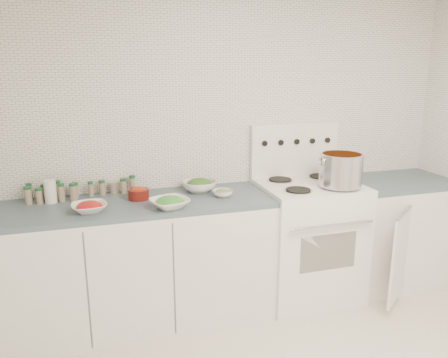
# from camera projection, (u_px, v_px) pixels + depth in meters

# --- Properties ---
(room_walls) EXTENTS (3.54, 3.04, 2.52)m
(room_walls) POSITION_uv_depth(u_px,v_px,m) (344.00, 123.00, 1.98)
(room_walls) COLOR white
(room_walls) RESTS_ON ground
(counter_left) EXTENTS (1.85, 0.62, 0.90)m
(counter_left) POSITION_uv_depth(u_px,v_px,m) (142.00, 262.00, 3.13)
(counter_left) COLOR white
(counter_left) RESTS_ON ground
(stove) EXTENTS (0.76, 0.70, 1.36)m
(stove) POSITION_uv_depth(u_px,v_px,m) (307.00, 236.00, 3.48)
(stove) COLOR white
(stove) RESTS_ON ground
(counter_right) EXTENTS (0.89, 0.87, 0.90)m
(counter_right) POSITION_uv_depth(u_px,v_px,m) (393.00, 231.00, 3.72)
(counter_right) COLOR white
(counter_right) RESTS_ON ground
(stock_pot) EXTENTS (0.34, 0.32, 0.24)m
(stock_pot) POSITION_uv_depth(u_px,v_px,m) (341.00, 168.00, 3.23)
(stock_pot) COLOR silver
(stock_pot) RESTS_ON stove
(bowl_tomato) EXTENTS (0.25, 0.25, 0.07)m
(bowl_tomato) POSITION_uv_depth(u_px,v_px,m) (89.00, 207.00, 2.81)
(bowl_tomato) COLOR white
(bowl_tomato) RESTS_ON counter_left
(bowl_snowpea) EXTENTS (0.31, 0.31, 0.08)m
(bowl_snowpea) POSITION_uv_depth(u_px,v_px,m) (170.00, 203.00, 2.89)
(bowl_snowpea) COLOR white
(bowl_snowpea) RESTS_ON counter_left
(bowl_broccoli) EXTENTS (0.34, 0.34, 0.10)m
(bowl_broccoli) POSITION_uv_depth(u_px,v_px,m) (199.00, 185.00, 3.27)
(bowl_broccoli) COLOR white
(bowl_broccoli) RESTS_ON counter_left
(bowl_zucchini) EXTENTS (0.17, 0.17, 0.06)m
(bowl_zucchini) POSITION_uv_depth(u_px,v_px,m) (223.00, 193.00, 3.14)
(bowl_zucchini) COLOR white
(bowl_zucchini) RESTS_ON counter_left
(bowl_pepper) EXTENTS (0.15, 0.15, 0.09)m
(bowl_pepper) POSITION_uv_depth(u_px,v_px,m) (139.00, 193.00, 3.07)
(bowl_pepper) COLOR #56140E
(bowl_pepper) RESTS_ON counter_left
(salt_canister) EXTENTS (0.09, 0.09, 0.16)m
(salt_canister) POSITION_uv_depth(u_px,v_px,m) (50.00, 192.00, 2.98)
(salt_canister) COLOR white
(salt_canister) RESTS_ON counter_left
(tin_can) EXTENTS (0.09, 0.09, 0.09)m
(tin_can) POSITION_uv_depth(u_px,v_px,m) (114.00, 188.00, 3.21)
(tin_can) COLOR #B6A99A
(tin_can) RESTS_ON counter_left
(spice_cluster) EXTENTS (0.75, 0.15, 0.13)m
(spice_cluster) POSITION_uv_depth(u_px,v_px,m) (72.00, 190.00, 3.08)
(spice_cluster) COLOR gray
(spice_cluster) RESTS_ON counter_left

